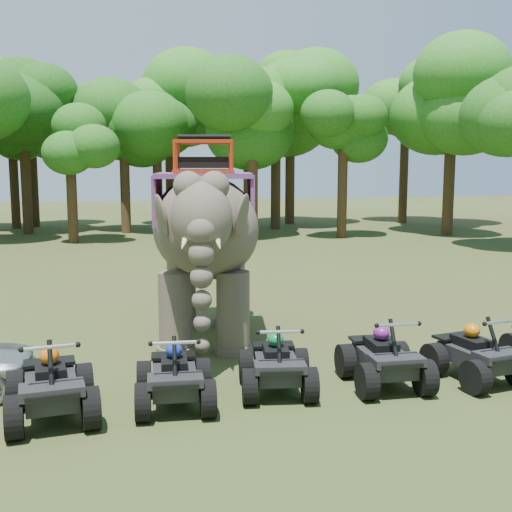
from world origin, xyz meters
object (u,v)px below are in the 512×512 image
object	(u,v)px
elephant	(205,239)
atv_2	(276,357)
atv_4	(477,347)
atv_1	(174,369)
atv_0	(51,377)
atv_3	(384,350)

from	to	relation	value
elephant	atv_2	xyz separation A→B (m)	(0.63, -3.60, -1.62)
elephant	atv_4	size ratio (longest dim) A/B	3.15
atv_1	atv_4	xyz separation A→B (m)	(5.42, -0.07, 0.00)
atv_1	elephant	bearing A→B (deg)	78.52
atv_0	atv_2	distance (m)	3.67
atv_0	atv_1	bearing A→B (deg)	-3.20
atv_4	atv_3	bearing A→B (deg)	166.63
atv_3	atv_4	world-z (taller)	atv_3
elephant	atv_0	xyz separation A→B (m)	(-3.03, -3.91, -1.57)
atv_1	atv_2	world-z (taller)	atv_1
elephant	atv_4	distance (m)	6.02
atv_2	atv_3	bearing A→B (deg)	4.53
atv_1	atv_3	xyz separation A→B (m)	(3.68, 0.06, 0.02)
atv_3	atv_0	bearing A→B (deg)	-175.13
elephant	atv_1	bearing A→B (deg)	-96.08
elephant	atv_1	xyz separation A→B (m)	(-1.14, -3.83, -1.62)
elephant	atv_2	bearing A→B (deg)	-69.58
elephant	atv_3	bearing A→B (deg)	-45.55
atv_2	atv_3	world-z (taller)	atv_3
atv_2	atv_4	world-z (taller)	atv_4
elephant	atv_0	bearing A→B (deg)	-117.32
elephant	atv_0	world-z (taller)	elephant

